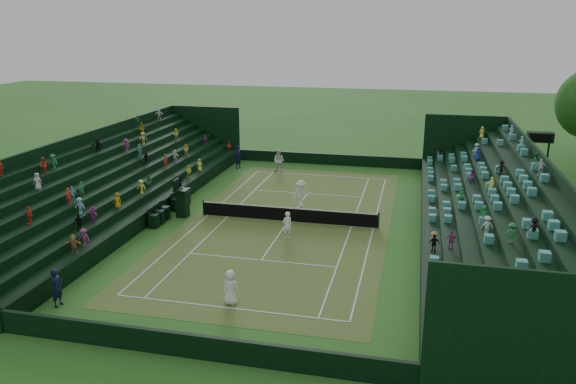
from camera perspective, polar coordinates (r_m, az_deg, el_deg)
The scene contains 18 objects.
ground at distance 36.33m, azimuth -0.00°, elevation -3.02°, with size 160.00×160.00×0.00m, color #2B641F.
court_surface at distance 36.33m, azimuth -0.00°, elevation -3.02°, with size 12.97×26.77×0.01m, color #397E2A.
perimeter_wall_north at distance 51.18m, azimuth 4.03°, elevation 3.35°, with size 17.17×0.20×1.00m, color black.
perimeter_wall_south at distance 22.40m, azimuth -9.57°, elevation -15.18°, with size 17.17×0.20×1.00m, color black.
perimeter_wall_east at distance 35.34m, azimuth 13.55°, elevation -3.22°, with size 0.20×31.77×1.00m, color black.
perimeter_wall_west at distance 38.88m, azimuth -12.28°, elevation -1.31°, with size 0.20×31.77×1.00m, color black.
north_grandstand at distance 35.34m, azimuth 20.44°, elevation -2.03°, with size 6.60×32.00×4.90m.
south_grandstand at distance 40.51m, azimuth -17.73°, elevation 0.55°, with size 6.60×32.00×4.90m.
tennis_net at distance 36.16m, azimuth -0.00°, elevation -2.24°, with size 11.67×0.10×1.06m.
scoreboard_tower at distance 51.15m, azimuth 24.23°, elevation 4.94°, with size 2.00×1.00×3.70m.
umpire_chair at distance 37.57m, azimuth -10.72°, elevation -0.72°, with size 0.90×0.90×2.82m.
courtside_chairs at distance 38.24m, azimuth -11.85°, elevation -1.63°, with size 0.58×5.54×1.25m.
player_near_west at distance 25.85m, azimuth -5.87°, elevation -9.61°, with size 0.81×0.53×1.65m, color white.
player_near_east at distance 33.22m, azimuth -0.09°, elevation -3.40°, with size 0.62×0.40×1.69m, color white.
player_far_west at distance 48.18m, azimuth -0.94°, elevation 3.17°, with size 0.98×0.76×2.02m, color silver.
player_far_east at distance 38.96m, azimuth 1.33°, elevation -0.18°, with size 1.24×0.72×1.92m, color white.
line_judge_north at distance 49.74m, azimuth -5.08°, elevation 3.55°, with size 0.74×0.49×2.03m, color black.
line_judge_south at distance 27.58m, azimuth -22.42°, elevation -8.97°, with size 0.65×0.43×1.78m, color black.
Camera 1 is at (7.74, -33.33, 12.22)m, focal length 35.00 mm.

